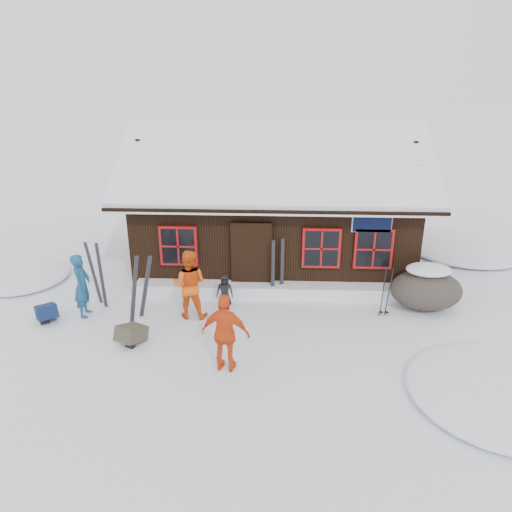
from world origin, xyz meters
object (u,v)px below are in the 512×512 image
at_px(ski_poles, 386,292).
at_px(boulder, 426,289).
at_px(skier_teal, 82,285).
at_px(backpack_olive, 132,337).
at_px(skier_orange_right, 226,333).
at_px(backpack_blue, 47,314).
at_px(skier_orange_left, 189,284).
at_px(ski_pair_left, 140,288).
at_px(skier_crouched, 225,291).

bearing_deg(ski_poles, boulder, 22.63).
height_order(skier_teal, boulder, skier_teal).
bearing_deg(ski_poles, backpack_olive, -165.17).
bearing_deg(boulder, skier_orange_right, -148.66).
distance_m(skier_orange_right, backpack_blue, 5.12).
bearing_deg(backpack_blue, backpack_olive, -57.46).
relative_size(skier_orange_left, backpack_olive, 2.81).
bearing_deg(ski_poles, ski_pair_left, -176.31).
bearing_deg(backpack_blue, skier_orange_left, -29.73).
height_order(boulder, ski_poles, ski_poles).
distance_m(skier_teal, boulder, 8.83).
xyz_separation_m(skier_orange_right, ski_pair_left, (-2.36, 2.14, -0.05)).
distance_m(backpack_blue, backpack_olive, 2.60).
height_order(skier_crouched, backpack_blue, skier_crouched).
bearing_deg(boulder, skier_crouched, -178.11).
bearing_deg(ski_pair_left, skier_orange_left, -24.25).
xyz_separation_m(skier_orange_left, boulder, (6.09, 0.75, -0.35)).
relative_size(skier_crouched, backpack_olive, 1.41).
relative_size(skier_teal, backpack_olive, 2.61).
distance_m(ski_pair_left, ski_poles, 6.17).
height_order(boulder, backpack_blue, boulder).
height_order(skier_orange_left, ski_poles, skier_orange_left).
height_order(skier_orange_left, boulder, skier_orange_left).
bearing_deg(ski_pair_left, skier_teal, 147.06).
bearing_deg(skier_crouched, boulder, 2.78).
height_order(boulder, backpack_olive, boulder).
xyz_separation_m(skier_teal, ski_pair_left, (1.49, -0.07, -0.01)).
bearing_deg(backpack_olive, skier_crouched, 70.79).
relative_size(skier_teal, skier_crouched, 1.85).
height_order(skier_crouched, boulder, boulder).
xyz_separation_m(skier_orange_left, backpack_blue, (-3.57, -0.38, -0.73)).
bearing_deg(skier_orange_left, ski_pair_left, 8.63).
height_order(skier_orange_right, ski_poles, skier_orange_right).
xyz_separation_m(boulder, ski_poles, (-1.15, -0.48, 0.10)).
xyz_separation_m(skier_orange_right, skier_crouched, (-0.32, 2.84, -0.42)).
bearing_deg(skier_teal, boulder, -89.53).
bearing_deg(ski_pair_left, skier_orange_right, -72.37).
height_order(ski_poles, backpack_blue, ski_poles).
bearing_deg(ski_pair_left, skier_crouched, -11.22).
xyz_separation_m(skier_orange_left, backpack_olive, (-1.15, -1.34, -0.73)).
bearing_deg(boulder, skier_teal, -174.78).
distance_m(ski_pair_left, backpack_olive, 1.38).
distance_m(skier_orange_right, backpack_olive, 2.57).
bearing_deg(skier_teal, skier_orange_right, -124.58).
distance_m(skier_orange_left, skier_orange_right, 2.53).
bearing_deg(skier_teal, skier_orange_left, -93.57).
bearing_deg(backpack_blue, boulder, -29.16).
height_order(skier_orange_right, ski_pair_left, skier_orange_right).
relative_size(boulder, backpack_olive, 2.89).
height_order(skier_teal, ski_pair_left, ski_pair_left).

